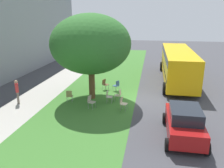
% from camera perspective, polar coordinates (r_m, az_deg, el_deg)
% --- Properties ---
extents(ground, '(80.00, 80.00, 0.00)m').
position_cam_1_polar(ground, '(16.64, 6.79, -3.89)').
color(ground, '#424247').
extents(grass_verge, '(48.00, 6.00, 0.01)m').
position_cam_1_polar(grass_verge, '(17.09, -3.99, -3.22)').
color(grass_verge, '#3D752D').
rests_on(grass_verge, ground).
extents(sidewalk_strip, '(48.00, 2.80, 0.01)m').
position_cam_1_polar(sidewalk_strip, '(18.61, -17.26, -2.25)').
color(sidewalk_strip, '#ADA89E').
rests_on(sidewalk_strip, ground).
extents(street_tree, '(5.62, 5.62, 6.08)m').
position_cam_1_polar(street_tree, '(15.89, -5.41, 10.05)').
color(street_tree, brown).
rests_on(street_tree, ground).
extents(chair_0, '(0.46, 0.46, 0.88)m').
position_cam_1_polar(chair_0, '(16.02, 1.68, -2.64)').
color(chair_0, beige).
rests_on(chair_0, ground).
extents(chair_1, '(0.59, 0.59, 0.88)m').
position_cam_1_polar(chair_1, '(19.05, -5.23, 0.55)').
color(chair_1, olive).
rests_on(chair_1, ground).
extents(chair_2, '(0.52, 0.53, 0.88)m').
position_cam_1_polar(chair_2, '(14.89, -5.40, -4.28)').
color(chair_2, '#ADA393').
rests_on(chair_2, ground).
extents(chair_3, '(0.56, 0.56, 0.88)m').
position_cam_1_polar(chair_3, '(18.51, -1.80, 0.11)').
color(chair_3, brown).
rests_on(chair_3, ground).
extents(chair_4, '(0.56, 0.57, 0.88)m').
position_cam_1_polar(chair_4, '(18.14, 1.17, -0.24)').
color(chair_4, '#335184').
rests_on(chair_4, ground).
extents(chair_5, '(0.49, 0.48, 0.88)m').
position_cam_1_polar(chair_5, '(16.12, -10.75, -2.81)').
color(chair_5, olive).
rests_on(chair_5, ground).
extents(chair_6, '(0.50, 0.51, 0.88)m').
position_cam_1_polar(chair_6, '(14.57, 2.76, -4.71)').
color(chair_6, beige).
rests_on(chair_6, ground).
extents(chair_7, '(0.43, 0.43, 0.88)m').
position_cam_1_polar(chair_7, '(15.76, -0.86, -2.97)').
color(chair_7, '#ADA393').
rests_on(chair_7, ground).
extents(parked_car, '(3.70, 1.92, 1.65)m').
position_cam_1_polar(parked_car, '(11.88, 17.83, -9.18)').
color(parked_car, maroon).
rests_on(parked_car, ground).
extents(school_bus, '(10.40, 2.80, 2.88)m').
position_cam_1_polar(school_bus, '(21.55, 16.33, 5.28)').
color(school_bus, yellow).
rests_on(school_bus, ground).
extents(pedestrian_0, '(0.41, 0.38, 1.69)m').
position_cam_1_polar(pedestrian_0, '(16.81, -22.93, -1.61)').
color(pedestrian_0, '#726659').
rests_on(pedestrian_0, ground).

